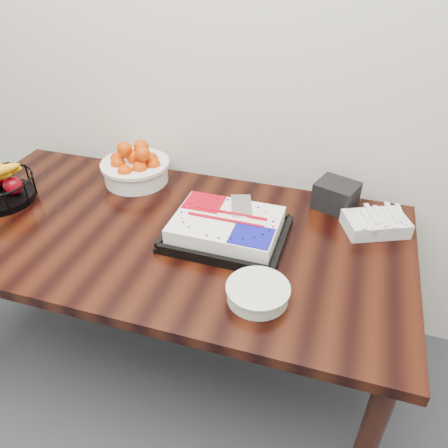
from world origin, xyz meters
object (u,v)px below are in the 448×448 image
(table, at_px, (167,248))
(napkin_box, at_px, (336,195))
(tangerine_bowl, at_px, (135,164))
(cake_tray, at_px, (227,228))
(plate_stack, at_px, (258,293))

(table, distance_m, napkin_box, 0.70)
(tangerine_bowl, xyz_separation_m, napkin_box, (0.86, 0.04, -0.03))
(cake_tray, xyz_separation_m, tangerine_bowl, (-0.50, 0.28, 0.04))
(plate_stack, relative_size, napkin_box, 1.28)
(cake_tray, bearing_deg, plate_stack, -56.07)
(cake_tray, height_order, tangerine_bowl, tangerine_bowl)
(plate_stack, bearing_deg, tangerine_bowl, 141.07)
(cake_tray, bearing_deg, napkin_box, 42.30)
(table, distance_m, plate_stack, 0.50)
(table, relative_size, plate_stack, 9.17)
(cake_tray, relative_size, plate_stack, 2.20)
(table, bearing_deg, plate_stack, -30.56)
(table, bearing_deg, napkin_box, 30.73)
(table, height_order, napkin_box, napkin_box)
(tangerine_bowl, xyz_separation_m, plate_stack, (0.69, -0.55, -0.06))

